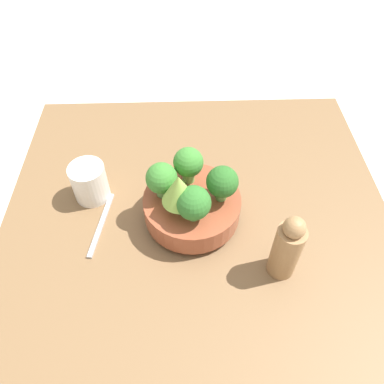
# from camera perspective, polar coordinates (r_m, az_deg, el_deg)

# --- Properties ---
(ground_plane) EXTENTS (6.00, 6.00, 0.00)m
(ground_plane) POSITION_cam_1_polar(r_m,az_deg,el_deg) (0.85, 0.77, -4.84)
(ground_plane) COLOR silver
(table) EXTENTS (0.80, 0.84, 0.04)m
(table) POSITION_cam_1_polar(r_m,az_deg,el_deg) (0.84, 0.79, -3.99)
(table) COLOR brown
(table) RESTS_ON ground_plane
(bowl) EXTENTS (0.20, 0.20, 0.07)m
(bowl) POSITION_cam_1_polar(r_m,az_deg,el_deg) (0.78, 0.00, -2.27)
(bowl) COLOR brown
(bowl) RESTS_ON table
(broccoli_floret_left) EXTENTS (0.06, 0.06, 0.08)m
(broccoli_floret_left) POSITION_cam_1_polar(r_m,az_deg,el_deg) (0.75, -0.56, 4.40)
(broccoli_floret_left) COLOR #6BA34C
(broccoli_floret_left) RESTS_ON bowl
(broccoli_floret_front) EXTENTS (0.06, 0.06, 0.08)m
(broccoli_floret_front) POSITION_cam_1_polar(r_m,az_deg,el_deg) (0.73, -4.65, 1.89)
(broccoli_floret_front) COLOR #609347
(broccoli_floret_front) RESTS_ON bowl
(broccoli_floret_right) EXTENTS (0.07, 0.07, 0.08)m
(broccoli_floret_right) POSITION_cam_1_polar(r_m,az_deg,el_deg) (0.69, 0.24, -1.72)
(broccoli_floret_right) COLOR #7AB256
(broccoli_floret_right) RESTS_ON bowl
(romanesco_piece_near) EXTENTS (0.07, 0.07, 0.10)m
(romanesco_piece_near) POSITION_cam_1_polar(r_m,az_deg,el_deg) (0.69, -2.03, 0.37)
(romanesco_piece_near) COLOR #6BA34C
(romanesco_piece_near) RESTS_ON bowl
(broccoli_floret_back) EXTENTS (0.06, 0.06, 0.08)m
(broccoli_floret_back) POSITION_cam_1_polar(r_m,az_deg,el_deg) (0.72, 4.64, 1.47)
(broccoli_floret_back) COLOR #609347
(broccoli_floret_back) RESTS_ON bowl
(cup) EXTENTS (0.08, 0.08, 0.09)m
(cup) POSITION_cam_1_polar(r_m,az_deg,el_deg) (0.85, -15.34, 1.47)
(cup) COLOR silver
(cup) RESTS_ON table
(pepper_mill) EXTENTS (0.05, 0.05, 0.16)m
(pepper_mill) POSITION_cam_1_polar(r_m,az_deg,el_deg) (0.70, 14.29, -8.26)
(pepper_mill) COLOR #997047
(pepper_mill) RESTS_ON table
(fork) EXTENTS (0.16, 0.04, 0.01)m
(fork) POSITION_cam_1_polar(r_m,az_deg,el_deg) (0.82, -13.65, -4.77)
(fork) COLOR #B2B2B7
(fork) RESTS_ON table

